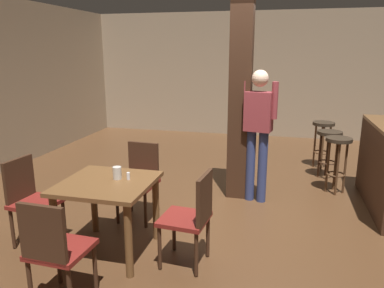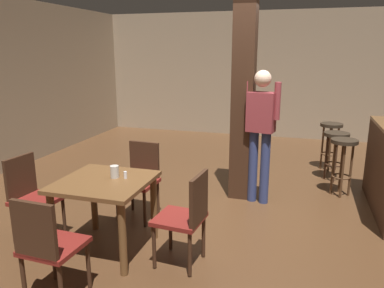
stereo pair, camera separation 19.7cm
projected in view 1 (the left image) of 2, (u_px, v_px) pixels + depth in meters
The scene contains 14 objects.
ground_plane at pixel (236, 213), 4.61m from camera, with size 10.80×10.80×0.00m, color #4C301C.
wall_back at pixel (264, 75), 8.50m from camera, with size 8.00×0.10×2.80m, color gray.
pillar at pixel (240, 94), 4.87m from camera, with size 0.28×0.28×2.80m, color #382114.
dining_table at pixel (108, 195), 3.60m from camera, with size 0.86×0.86×0.74m.
chair_east at pixel (192, 214), 3.39m from camera, with size 0.46×0.46×0.89m.
chair_west at pixel (30, 197), 3.80m from camera, with size 0.46×0.46×0.89m.
chair_south at pixel (55, 248), 2.82m from camera, with size 0.44×0.44×0.89m.
chair_north at pixel (140, 177), 4.39m from camera, with size 0.44×0.44×0.89m.
napkin_cup at pixel (117, 173), 3.63m from camera, with size 0.08×0.08×0.12m, color beige.
salt_shaker at pixel (128, 176), 3.61m from camera, with size 0.03×0.03×0.07m, color silver.
standing_person at pixel (258, 127), 4.77m from camera, with size 0.47×0.26×1.72m.
bar_stool_near at pixel (338, 152), 5.15m from camera, with size 0.35×0.35×0.79m.
bar_stool_mid at pixel (329, 142), 5.77m from camera, with size 0.38×0.38×0.75m.
bar_stool_far at pixel (323, 134), 6.28m from camera, with size 0.36×0.36×0.79m.
Camera 1 is at (0.50, -4.27, 1.96)m, focal length 35.00 mm.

